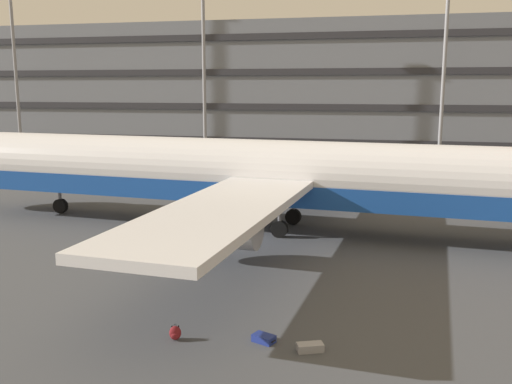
{
  "coord_description": "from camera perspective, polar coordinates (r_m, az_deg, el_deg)",
  "views": [
    {
      "loc": [
        7.56,
        -28.59,
        7.82
      ],
      "look_at": [
        1.64,
        -3.21,
        3.0
      ],
      "focal_mm": 40.08,
      "sensor_mm": 36.0,
      "label": 1
    }
  ],
  "objects": [
    {
      "name": "airliner",
      "position": [
        31.27,
        1.4,
        1.67
      ],
      "size": [
        40.77,
        33.09,
        10.31
      ],
      "color": "silver",
      "rests_on": "ground_plane"
    },
    {
      "name": "light_mast_left",
      "position": [
        60.84,
        -5.25,
        14.04
      ],
      "size": [
        1.8,
        0.5,
        19.98
      ],
      "color": "gray",
      "rests_on": "ground_plane"
    },
    {
      "name": "backpack_purple",
      "position": [
        18.56,
        -8.07,
        -13.79
      ],
      "size": [
        0.43,
        0.37,
        0.51
      ],
      "color": "maroon",
      "rests_on": "ground_plane"
    },
    {
      "name": "terminal_structure",
      "position": [
        73.47,
        7.35,
        10.15
      ],
      "size": [
        132.99,
        21.79,
        15.03
      ],
      "color": "slate",
      "rests_on": "ground_plane"
    },
    {
      "name": "suitcase_large",
      "position": [
        18.3,
        0.79,
        -14.4
      ],
      "size": [
        0.79,
        0.64,
        0.24
      ],
      "color": "navy",
      "rests_on": "ground_plane"
    },
    {
      "name": "light_mast_center_left",
      "position": [
        58.07,
        18.44,
        14.71
      ],
      "size": [
        1.8,
        0.5,
        21.89
      ],
      "color": "gray",
      "rests_on": "ground_plane"
    },
    {
      "name": "suitcase_scuffed",
      "position": [
        17.81,
        5.42,
        -15.18
      ],
      "size": [
        0.87,
        0.65,
        0.24
      ],
      "color": "gray",
      "rests_on": "ground_plane"
    },
    {
      "name": "light_mast_far_left",
      "position": [
        71.25,
        -23.18,
        15.43
      ],
      "size": [
        1.8,
        0.5,
        26.48
      ],
      "color": "gray",
      "rests_on": "ground_plane"
    },
    {
      "name": "ground_plane",
      "position": [
        30.59,
        -1.62,
        -4.34
      ],
      "size": [
        600.0,
        600.0,
        0.0
      ],
      "primitive_type": "plane",
      "color": "#424449"
    }
  ]
}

